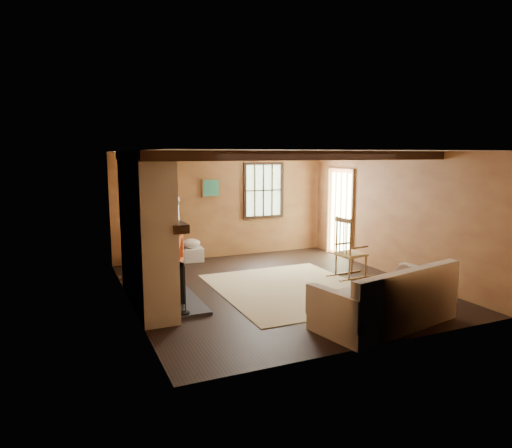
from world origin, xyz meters
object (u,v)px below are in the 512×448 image
laundry_basket (191,255)px  armchair (162,252)px  sofa (388,303)px  fireplace (147,235)px  rocking_chair (349,252)px

laundry_basket → armchair: size_ratio=0.65×
sofa → armchair: size_ratio=2.94×
sofa → fireplace: bearing=130.6°
laundry_basket → rocking_chair: bearing=-45.6°
rocking_chair → fireplace: bearing=85.7°
fireplace → rocking_chair: fireplace is taller
sofa → armchair: (-2.22, 4.36, 0.04)m
rocking_chair → laundry_basket: (-2.43, 2.48, -0.34)m
armchair → fireplace: bearing=9.4°
armchair → laundry_basket: bearing=145.2°
rocking_chair → armchair: bearing=51.5°
rocking_chair → armchair: size_ratio=1.53×
sofa → laundry_basket: 5.00m
rocking_chair → sofa: rocking_chair is taller
fireplace → laundry_basket: 3.06m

